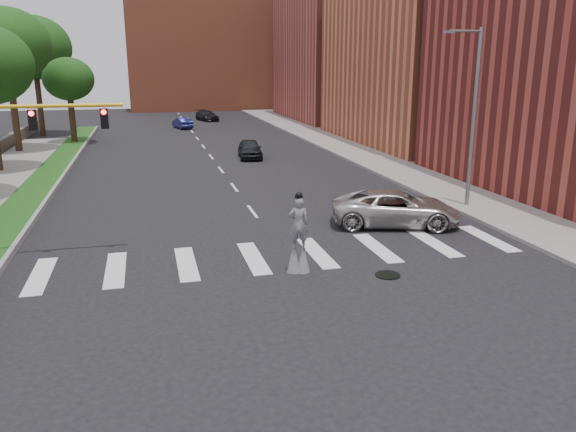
% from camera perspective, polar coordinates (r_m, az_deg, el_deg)
% --- Properties ---
extents(ground_plane, '(160.00, 160.00, 0.00)m').
position_cam_1_polar(ground_plane, '(21.20, 0.41, -4.89)').
color(ground_plane, black).
rests_on(ground_plane, ground).
extents(grass_median, '(2.00, 60.00, 0.25)m').
position_cam_1_polar(grass_median, '(40.43, -23.23, 3.77)').
color(grass_median, '#174513').
rests_on(grass_median, ground).
extents(median_curb, '(0.20, 60.00, 0.28)m').
position_cam_1_polar(median_curb, '(40.27, -21.76, 3.90)').
color(median_curb, gray).
rests_on(median_curb, ground).
extents(sidewalk_right, '(5.00, 90.00, 0.18)m').
position_cam_1_polar(sidewalk_right, '(48.15, 7.35, 6.49)').
color(sidewalk_right, gray).
rests_on(sidewalk_right, ground).
extents(manhole, '(0.90, 0.90, 0.04)m').
position_cam_1_polar(manhole, '(20.38, 10.09, -5.92)').
color(manhole, black).
rests_on(manhole, ground).
extents(building_mid, '(16.00, 22.00, 24.00)m').
position_cam_1_polar(building_mid, '(56.40, 15.38, 19.50)').
color(building_mid, '#C6613E').
rests_on(building_mid, ground).
extents(building_far, '(16.00, 22.00, 20.00)m').
position_cam_1_polar(building_far, '(78.14, 6.30, 17.11)').
color(building_far, '#AA4B3E').
rests_on(building_far, ground).
extents(building_backdrop, '(26.00, 14.00, 18.00)m').
position_cam_1_polar(building_backdrop, '(97.90, -8.07, 16.07)').
color(building_backdrop, '#C6613E').
rests_on(building_backdrop, ground).
extents(streetlight, '(2.05, 0.20, 9.00)m').
position_cam_1_polar(streetlight, '(29.97, 18.24, 9.89)').
color(streetlight, slate).
rests_on(streetlight, ground).
extents(traffic_signal, '(5.30, 0.23, 6.20)m').
position_cam_1_polar(traffic_signal, '(22.98, -26.13, 5.82)').
color(traffic_signal, black).
rests_on(traffic_signal, ground).
extents(stilt_performer, '(0.83, 0.62, 2.97)m').
position_cam_1_polar(stilt_performer, '(20.04, 1.08, -2.43)').
color(stilt_performer, black).
rests_on(stilt_performer, ground).
extents(suv_crossing, '(6.45, 4.38, 1.64)m').
position_cam_1_polar(suv_crossing, '(26.48, 10.92, 0.79)').
color(suv_crossing, '#BBB8B0').
rests_on(suv_crossing, ground).
extents(car_near, '(2.16, 4.48, 1.48)m').
position_cam_1_polar(car_near, '(45.12, -3.90, 6.83)').
color(car_near, black).
rests_on(car_near, ground).
extents(car_mid, '(2.28, 4.13, 1.29)m').
position_cam_1_polar(car_mid, '(67.17, -10.68, 9.28)').
color(car_mid, navy).
rests_on(car_mid, ground).
extents(car_far, '(3.10, 4.98, 1.34)m').
position_cam_1_polar(car_far, '(75.94, -8.23, 10.06)').
color(car_far, black).
rests_on(car_far, ground).
extents(tree_4, '(6.97, 6.97, 11.75)m').
position_cam_1_polar(tree_4, '(52.45, -26.73, 15.26)').
color(tree_4, black).
rests_on(tree_4, ground).
extents(tree_5, '(7.44, 7.44, 12.03)m').
position_cam_1_polar(tree_5, '(64.22, -24.46, 15.29)').
color(tree_5, black).
rests_on(tree_5, ground).
extents(tree_6, '(4.57, 4.57, 7.89)m').
position_cam_1_polar(tree_6, '(56.48, -21.41, 12.77)').
color(tree_6, black).
rests_on(tree_6, ground).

